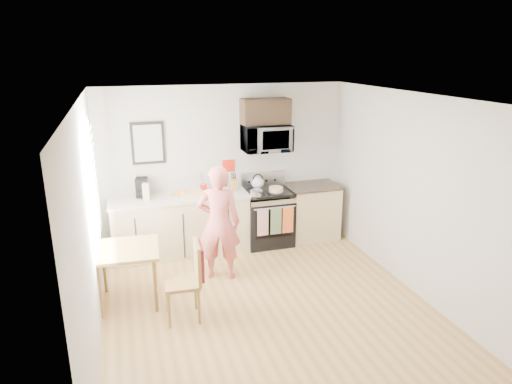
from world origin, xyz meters
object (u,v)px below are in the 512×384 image
object	(u,v)px
chair	(193,270)
cake	(276,190)
microwave	(266,138)
range	(268,218)
person	(219,223)
dining_table	(127,255)

from	to	relation	value
chair	cake	world-z (taller)	cake
microwave	cake	size ratio (longest dim) A/B	2.77
range	cake	size ratio (longest dim) A/B	4.23
chair	cake	size ratio (longest dim) A/B	3.54
range	microwave	size ratio (longest dim) A/B	1.53
person	dining_table	xyz separation A→B (m)	(-1.26, -0.33, -0.16)
microwave	dining_table	size ratio (longest dim) A/B	0.96
range	chair	bearing A→B (deg)	-129.58
range	dining_table	world-z (taller)	range
dining_table	cake	world-z (taller)	cake
microwave	person	world-z (taller)	microwave
range	person	size ratio (longest dim) A/B	0.71
range	microwave	xyz separation A→B (m)	(-0.00, 0.10, 1.32)
microwave	cake	bearing A→B (deg)	-71.81
dining_table	chair	distance (m)	0.95
microwave	cake	world-z (taller)	microwave
microwave	dining_table	world-z (taller)	microwave
person	cake	xyz separation A→B (m)	(1.11, 0.78, 0.15)
microwave	dining_table	bearing A→B (deg)	-148.93
range	cake	xyz separation A→B (m)	(0.09, -0.16, 0.53)
range	microwave	distance (m)	1.33
person	chair	xyz separation A→B (m)	(-0.52, -0.93, -0.19)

